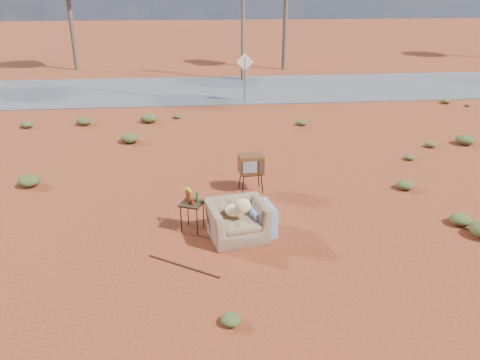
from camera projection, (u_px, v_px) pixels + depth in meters
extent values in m
plane|color=#94391D|center=(238.00, 231.00, 9.99)|extent=(140.00, 140.00, 0.00)
cube|color=#565659|center=(209.00, 89.00, 23.77)|extent=(140.00, 7.00, 0.04)
imported|color=#806246|center=(237.00, 215.00, 9.56)|extent=(1.31, 0.98, 1.04)
ellipsoid|color=#E1D189|center=(234.00, 210.00, 9.56)|extent=(0.38, 0.38, 0.22)
ellipsoid|color=#E1D189|center=(243.00, 206.00, 9.29)|extent=(0.33, 0.17, 0.33)
cube|color=navy|center=(261.00, 218.00, 9.89)|extent=(0.63, 0.85, 0.61)
cube|color=black|center=(251.00, 173.00, 11.81)|extent=(0.57, 0.46, 0.03)
cylinder|color=black|center=(243.00, 185.00, 11.69)|extent=(0.03, 0.03, 0.48)
cylinder|color=black|center=(262.00, 184.00, 11.78)|extent=(0.03, 0.03, 0.48)
cylinder|color=black|center=(240.00, 180.00, 12.03)|extent=(0.03, 0.03, 0.48)
cylinder|color=black|center=(258.00, 178.00, 12.12)|extent=(0.03, 0.03, 0.48)
cube|color=#5E2D17|center=(251.00, 164.00, 11.72)|extent=(0.64, 0.52, 0.47)
cube|color=slate|center=(250.00, 167.00, 11.48)|extent=(0.36, 0.05, 0.29)
cube|color=#472D19|center=(261.00, 167.00, 11.53)|extent=(0.14, 0.03, 0.33)
cube|color=#332412|center=(192.00, 203.00, 9.80)|extent=(0.59, 0.59, 0.04)
cylinder|color=black|center=(181.00, 219.00, 9.81)|extent=(0.02, 0.02, 0.63)
cylinder|color=black|center=(197.00, 222.00, 9.71)|extent=(0.02, 0.02, 0.63)
cylinder|color=black|center=(188.00, 212.00, 10.13)|extent=(0.02, 0.02, 0.63)
cylinder|color=black|center=(203.00, 214.00, 10.03)|extent=(0.02, 0.02, 0.63)
cylinder|color=#51270D|center=(188.00, 196.00, 9.82)|extent=(0.06, 0.06, 0.23)
cylinder|color=#51270D|center=(189.00, 198.00, 9.69)|extent=(0.06, 0.06, 0.25)
cylinder|color=#2F5A26|center=(197.00, 197.00, 9.81)|extent=(0.05, 0.05, 0.22)
cylinder|color=red|center=(192.00, 202.00, 9.68)|extent=(0.06, 0.06, 0.12)
cylinder|color=silver|center=(188.00, 197.00, 9.93)|extent=(0.07, 0.07, 0.13)
ellipsoid|color=yellow|center=(188.00, 190.00, 9.87)|extent=(0.14, 0.14, 0.11)
cylinder|color=#4C2914|center=(184.00, 266.00, 8.71)|extent=(1.33, 0.92, 0.04)
cylinder|color=brown|center=(245.00, 80.00, 20.78)|extent=(0.06, 0.06, 2.00)
cube|color=silver|center=(245.00, 62.00, 20.48)|extent=(0.78, 0.04, 0.78)
cylinder|color=brown|center=(71.00, 20.00, 28.31)|extent=(0.28, 0.28, 6.00)
cylinder|color=brown|center=(285.00, 11.00, 28.44)|extent=(0.28, 0.28, 7.00)
cylinder|color=brown|center=(243.00, 4.00, 24.74)|extent=(0.20, 0.20, 8.00)
ellipsoid|color=#404E22|center=(29.00, 181.00, 12.20)|extent=(0.56, 0.56, 0.31)
ellipsoid|color=#404E22|center=(405.00, 185.00, 12.03)|extent=(0.44, 0.44, 0.24)
ellipsoid|color=#404E22|center=(130.00, 138.00, 15.62)|extent=(0.60, 0.60, 0.33)
ellipsoid|color=#404E22|center=(431.00, 144.00, 15.20)|extent=(0.36, 0.36, 0.20)
ellipsoid|color=#404E22|center=(301.00, 123.00, 17.61)|extent=(0.40, 0.40, 0.22)
ellipsoid|color=#404E22|center=(177.00, 116.00, 18.55)|extent=(0.30, 0.30, 0.17)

